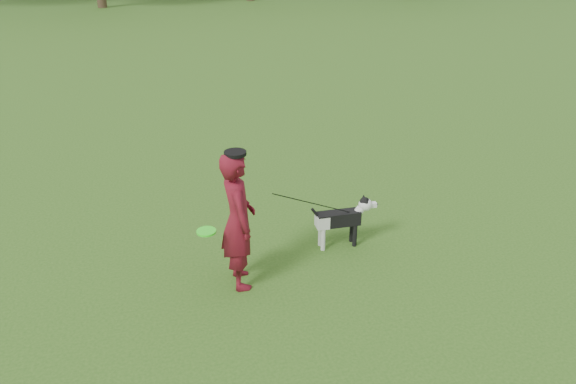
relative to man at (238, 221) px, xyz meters
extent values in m
plane|color=#285116|center=(0.91, 0.58, -0.88)|extent=(120.00, 120.00, 0.00)
imported|color=maroon|center=(0.00, 0.00, 0.00)|extent=(0.44, 0.65, 1.76)
cube|color=black|center=(1.45, 0.55, -0.45)|extent=(0.60, 0.19, 0.20)
cube|color=silver|center=(1.22, 0.55, -0.46)|extent=(0.17, 0.19, 0.18)
cylinder|color=silver|center=(1.22, 0.49, -0.71)|extent=(0.06, 0.06, 0.33)
cylinder|color=silver|center=(1.22, 0.62, -0.71)|extent=(0.06, 0.06, 0.33)
cylinder|color=black|center=(1.68, 0.49, -0.71)|extent=(0.06, 0.06, 0.33)
cylinder|color=black|center=(1.68, 0.62, -0.71)|extent=(0.06, 0.06, 0.33)
cylinder|color=silver|center=(1.73, 0.55, -0.40)|extent=(0.20, 0.12, 0.21)
sphere|color=silver|center=(1.84, 0.55, -0.28)|extent=(0.19, 0.19, 0.19)
sphere|color=black|center=(1.82, 0.55, -0.24)|extent=(0.14, 0.14, 0.14)
cube|color=silver|center=(1.93, 0.55, -0.30)|extent=(0.12, 0.07, 0.07)
sphere|color=black|center=(2.00, 0.55, -0.30)|extent=(0.04, 0.04, 0.04)
cone|color=black|center=(1.82, 0.50, -0.19)|extent=(0.07, 0.07, 0.08)
cone|color=black|center=(1.82, 0.60, -0.19)|extent=(0.07, 0.07, 0.08)
cylinder|color=black|center=(1.16, 0.55, -0.38)|extent=(0.21, 0.04, 0.27)
cylinder|color=black|center=(1.67, 0.55, -0.39)|extent=(0.13, 0.13, 0.02)
cylinder|color=#31FF20|center=(-0.39, -0.11, -0.03)|extent=(0.23, 0.23, 0.02)
cylinder|color=black|center=(0.00, 0.00, 0.87)|extent=(0.26, 0.26, 0.04)
camera|label=1|loc=(-0.79, -5.85, 3.23)|focal=35.00mm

